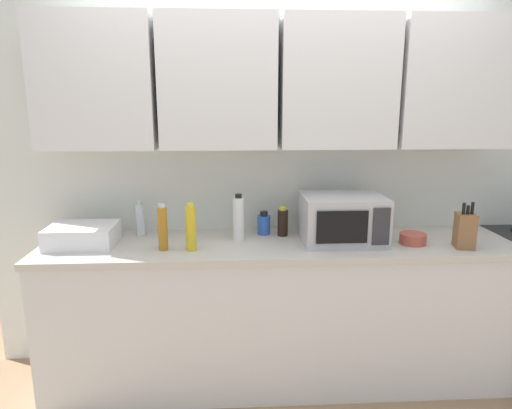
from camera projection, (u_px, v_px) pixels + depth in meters
The scene contains 12 objects.
wall_back_with_cabinets at pixel (276, 125), 2.79m from camera, with size 3.67×0.38×2.60m.
counter_run at pixel (278, 311), 2.82m from camera, with size 2.80×0.63×0.90m.
microwave at pixel (343, 219), 2.70m from camera, with size 0.48×0.37×0.28m.
dish_rack at pixel (83, 235), 2.64m from camera, with size 0.38×0.30×0.12m, color silver.
knife_block at pixel (465, 230), 2.59m from camera, with size 0.12×0.14×0.27m.
bottle_amber_vinegar at pixel (163, 228), 2.54m from camera, with size 0.05×0.05×0.27m.
bottle_blue_cleaner at pixel (264, 224), 2.87m from camera, with size 0.08×0.08×0.15m.
bottle_soy_dark at pixel (283, 222), 2.83m from camera, with size 0.07×0.07×0.18m.
bottle_yellow_mustard at pixel (191, 228), 2.54m from camera, with size 0.06×0.06×0.27m.
bottle_clear_tall at pixel (140, 219), 2.83m from camera, with size 0.05×0.05×0.23m.
bottle_white_jar at pixel (239, 218), 2.74m from camera, with size 0.07×0.07×0.28m.
bowl_ceramic_small at pixel (413, 239), 2.68m from camera, with size 0.15×0.15×0.06m, color #B24C3D.
Camera 1 is at (-0.28, -2.89, 1.72)m, focal length 31.89 mm.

